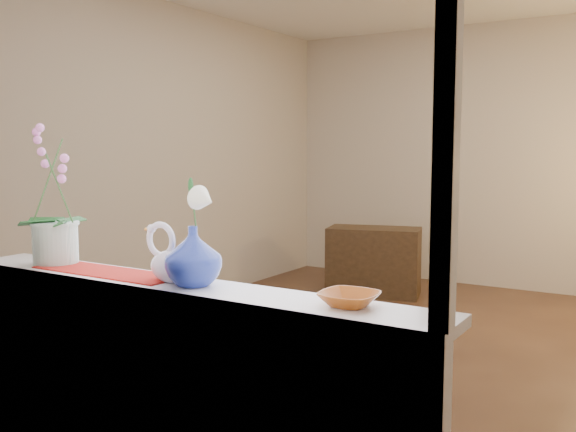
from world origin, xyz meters
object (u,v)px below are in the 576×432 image
blue_vase (193,252)px  side_table (374,261)px  orchid_pot (54,194)px  swan (171,254)px  paperweight (199,278)px  amber_dish (349,300)px

blue_vase → side_table: size_ratio=0.29×
orchid_pot → swan: (0.70, -0.02, -0.20)m
paperweight → amber_dish: paperweight is taller
side_table → orchid_pot: bearing=-102.4°
swan → amber_dish: size_ratio=1.56×
orchid_pot → blue_vase: (0.82, -0.03, -0.18)m
paperweight → amber_dish: bearing=3.7°
blue_vase → amber_dish: blue_vase is taller
paperweight → side_table: bearing=105.1°
orchid_pot → swan: size_ratio=2.43×
blue_vase → side_table: bearing=104.6°
swan → blue_vase: size_ratio=0.99×
orchid_pot → blue_vase: 0.84m
blue_vase → amber_dish: bearing=2.2°
paperweight → amber_dish: (0.60, 0.04, -0.02)m
swan → amber_dish: 0.75m
orchid_pot → paperweight: orchid_pot is taller
swan → amber_dish: (0.75, 0.02, -0.09)m
orchid_pot → side_table: (-0.20, 3.87, -0.90)m
orchid_pot → paperweight: size_ratio=8.62×
amber_dish → side_table: amber_dish is taller
swan → paperweight: bearing=6.2°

